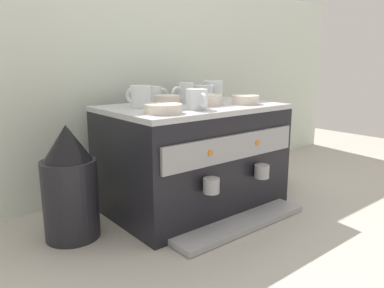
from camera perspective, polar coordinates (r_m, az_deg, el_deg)
name	(u,v)px	position (r m, az deg, el deg)	size (l,w,h in m)	color
ground_plane	(192,204)	(1.55, 0.00, -9.28)	(4.00, 4.00, 0.00)	#9E998E
tiled_backsplash_wall	(145,85)	(1.72, -7.32, 9.00)	(2.80, 0.03, 0.95)	silver
espresso_machine	(193,157)	(1.48, 0.12, -1.98)	(0.67, 0.56, 0.41)	black
ceramic_cup_0	(185,93)	(1.53, -1.02, 7.93)	(0.11, 0.07, 0.08)	silver
ceramic_cup_1	(197,99)	(1.31, 0.84, 6.93)	(0.08, 0.11, 0.07)	silver
ceramic_cup_2	(202,93)	(1.58, 1.57, 7.83)	(0.10, 0.10, 0.07)	silver
ceramic_cup_3	(153,95)	(1.52, -6.09, 7.59)	(0.12, 0.08, 0.07)	silver
ceramic_cup_4	(213,90)	(1.65, 3.30, 8.28)	(0.11, 0.10, 0.08)	silver
ceramic_cup_5	(140,97)	(1.37, -8.06, 7.28)	(0.07, 0.12, 0.08)	silver
ceramic_bowl_0	(245,100)	(1.50, 8.23, 6.77)	(0.11, 0.11, 0.03)	beige
ceramic_bowl_1	(206,100)	(1.45, 2.14, 6.80)	(0.13, 0.13, 0.04)	beige
ceramic_bowl_2	(163,109)	(1.22, -4.44, 5.45)	(0.12, 0.12, 0.03)	beige
ceramic_bowl_3	(168,101)	(1.43, -3.78, 6.70)	(0.10, 0.10, 0.04)	beige
coffee_grinder	(70,186)	(1.28, -18.38, -6.13)	(0.18, 0.18, 0.38)	black
milk_pitcher	(277,168)	(1.83, 13.05, -3.58)	(0.09, 0.09, 0.15)	#B7B7BC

